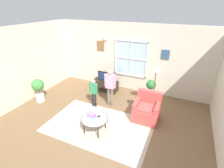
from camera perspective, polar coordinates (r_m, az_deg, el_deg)
The scene contains 16 objects.
ground_plane at distance 5.18m, azimuth -5.28°, elevation -14.82°, with size 6.85×6.31×0.02m, color brown.
back_wall at distance 6.91m, azimuth 6.20°, elevation 8.77°, with size 6.25×0.17×2.70m.
side_wall_left at distance 6.53m, azimuth -31.10°, elevation 4.11°, with size 0.12×5.71×2.70m.
area_rug at distance 5.26m, azimuth -4.46°, elevation -13.82°, with size 3.10×1.91×0.01m, color #C6B29E.
tv_stand at distance 7.11m, azimuth -2.41°, elevation -0.51°, with size 1.07×0.47×0.41m.
television at distance 6.93m, azimuth -2.48°, elevation 2.61°, with size 0.60×0.08×0.41m.
armchair at distance 5.45m, azimuth 11.68°, elevation -8.52°, with size 0.76×0.74×0.87m.
coffee_table at distance 4.84m, azimuth -5.87°, elevation -11.76°, with size 0.77×0.77×0.44m.
book_stack at distance 4.89m, azimuth -6.97°, elevation -10.37°, with size 0.27×0.17×0.09m.
cup at distance 4.72m, azimuth -5.04°, elevation -11.84°, with size 0.07×0.07×0.08m, color white.
remote_near_books at distance 4.86m, azimuth -4.66°, elevation -10.96°, with size 0.04×0.14×0.02m, color black.
person_pink_shirt at distance 5.74m, azimuth -0.62°, elevation 0.17°, with size 0.42×0.19×1.39m.
person_green_shirt at distance 5.81m, azimuth -6.20°, elevation -2.02°, with size 0.32×0.14×1.05m.
potted_plant_by_window at distance 6.53m, azimuth 12.89°, elevation -1.92°, with size 0.39×0.39×0.79m.
potted_plant_corner at distance 6.72m, azimuth -23.59°, elevation -1.30°, with size 0.43×0.43×0.88m.
floor_lamp at distance 5.43m, azimuth 14.63°, elevation 3.84°, with size 0.32×0.32×1.67m.
Camera 1 is at (2.03, -3.38, 3.35)m, focal length 27.08 mm.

